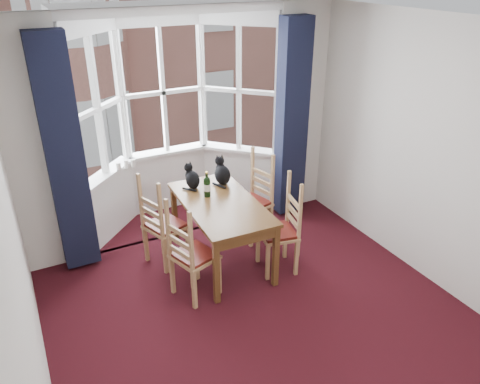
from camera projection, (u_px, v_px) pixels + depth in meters
floor at (277, 337)px, 4.47m from camera, size 4.50×4.50×0.00m
ceiling at (291, 29)px, 3.22m from camera, size 4.50×4.50×0.00m
wall_left at (20, 274)px, 3.03m from camera, size 0.00×4.50×4.50m
wall_right at (454, 165)px, 4.66m from camera, size 0.00×4.50×4.50m
wall_back_pier_left at (39, 152)px, 4.97m from camera, size 0.70×0.12×2.80m
wall_back_pier_right at (299, 111)px, 6.31m from camera, size 0.70×0.12×2.80m
bay_window at (171, 118)px, 6.04m from camera, size 2.76×0.94×2.80m
curtain_left at (65, 158)px, 4.94m from camera, size 0.38×0.22×2.60m
curtain_right at (292, 121)px, 6.10m from camera, size 0.38×0.22×2.60m
dining_table at (221, 209)px, 5.31m from camera, size 0.84×1.50×0.78m
chair_left_near at (188, 260)px, 4.79m from camera, size 0.51×0.52×0.92m
chair_left_far at (159, 229)px, 5.34m from camera, size 0.52×0.53×0.92m
chair_right_near at (285, 232)px, 5.29m from camera, size 0.48×0.49×0.92m
chair_right_far at (257, 201)px, 5.95m from camera, size 0.49×0.51×0.92m
cat_left at (192, 178)px, 5.56m from camera, size 0.21×0.26×0.32m
cat_right at (222, 173)px, 5.66m from camera, size 0.19×0.27×0.35m
wine_bottle at (207, 186)px, 5.35m from camera, size 0.08×0.08×0.31m
candle_tall at (118, 167)px, 5.82m from camera, size 0.06×0.06×0.11m
candle_short at (126, 164)px, 5.89m from camera, size 0.06×0.06×0.11m
candle_extra at (133, 163)px, 5.94m from camera, size 0.05×0.05×0.09m
street at (37, 106)px, 32.86m from camera, size 80.00×80.00×0.00m
tenement_building at (52, 17)px, 14.93m from camera, size 18.40×7.80×15.20m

